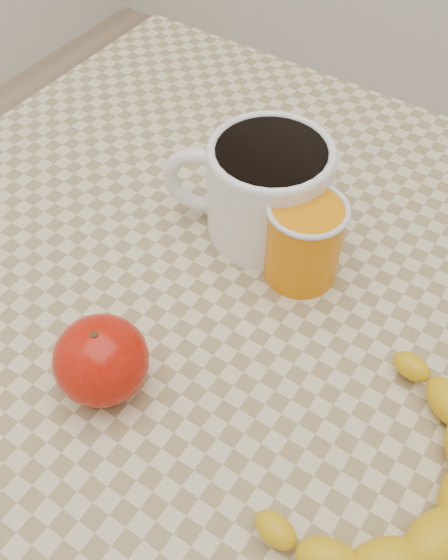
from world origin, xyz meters
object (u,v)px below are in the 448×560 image
Objects in this scene: coffee_mug at (265,186)px; apple at (101,360)px; orange_juice_glass at (304,240)px; banana at (387,476)px; table at (224,342)px.

coffee_mug is 0.24m from apple.
banana is at bearing -43.63° from orange_juice_glass.
coffee_mug is 0.07m from orange_juice_glass.
apple is at bearing -149.96° from banana.
apple is (-0.01, -0.24, -0.02)m from coffee_mug.
banana is at bearing -39.71° from coffee_mug.
banana is (0.21, -0.09, 0.11)m from table.
orange_juice_glass is at bearing -27.41° from coffee_mug.
coffee_mug is at bearing 99.57° from table.
table is 0.18m from coffee_mug.
orange_juice_glass is 0.22m from apple.
apple is (-0.08, -0.21, -0.01)m from orange_juice_glass.
coffee_mug is 1.80× the size of apple.
coffee_mug is at bearing 152.59° from orange_juice_glass.
apple is at bearing -101.26° from table.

